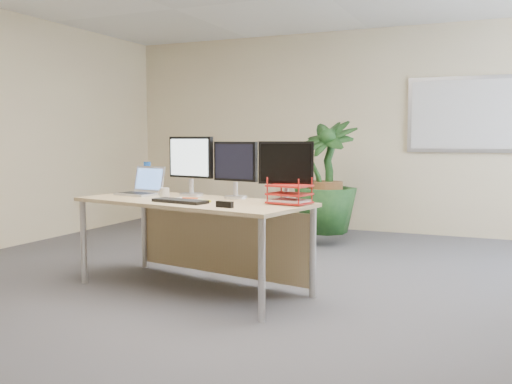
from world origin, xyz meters
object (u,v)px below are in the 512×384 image
at_px(desk, 201,218).
at_px(floor_plant, 326,182).
at_px(monitor_right, 235,166).
at_px(monitor_left, 191,162).
at_px(laptop, 142,188).

bearing_deg(desk, floor_plant, 80.02).
height_order(desk, monitor_right, monitor_right).
relative_size(monitor_left, monitor_right, 1.09).
relative_size(monitor_left, laptop, 1.29).
height_order(monitor_right, laptop, monitor_right).
distance_m(desk, monitor_left, 0.54).
distance_m(floor_plant, monitor_right, 2.14).
bearing_deg(laptop, desk, -9.78).
relative_size(desk, monitor_left, 4.00).
bearing_deg(floor_plant, monitor_left, -106.42).
bearing_deg(desk, monitor_left, 135.76).
height_order(desk, floor_plant, floor_plant).
xyz_separation_m(monitor_left, monitor_right, (0.45, -0.04, -0.02)).
height_order(floor_plant, monitor_right, floor_plant).
bearing_deg(floor_plant, monitor_right, -94.28).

